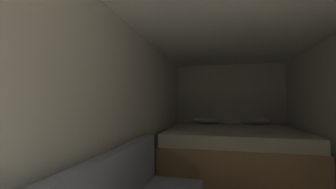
{
  "coord_description": "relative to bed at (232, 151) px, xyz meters",
  "views": [
    {
      "loc": [
        -0.22,
        -0.38,
        1.23
      ],
      "look_at": [
        -0.91,
        2.54,
        1.33
      ],
      "focal_mm": 23.04,
      "sensor_mm": 36.0,
      "label": 1
    }
  ],
  "objects": [
    {
      "name": "wall_back",
      "position": [
        0.0,
        1.0,
        0.62
      ],
      "size": [
        2.36,
        0.05,
        2.04
      ],
      "primitive_type": "cube",
      "color": "silver",
      "rests_on": "ground"
    },
    {
      "name": "bed",
      "position": [
        0.0,
        0.0,
        0.0
      ],
      "size": [
        2.14,
        1.87,
        0.92
      ],
      "color": "tan",
      "rests_on": "ground"
    },
    {
      "name": "ceiling_slab",
      "position": [
        0.0,
        -1.48,
        1.67
      ],
      "size": [
        2.36,
        4.9,
        0.05
      ],
      "primitive_type": "cube",
      "color": "white",
      "rests_on": "wall_left"
    },
    {
      "name": "wall_left",
      "position": [
        -1.15,
        -1.48,
        0.62
      ],
      "size": [
        0.05,
        4.9,
        2.04
      ],
      "primitive_type": "cube",
      "color": "silver",
      "rests_on": "ground"
    }
  ]
}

